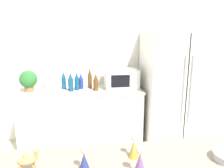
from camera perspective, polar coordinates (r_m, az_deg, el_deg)
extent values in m
cube|color=silver|center=(3.47, -2.93, 6.44)|extent=(8.00, 0.06, 2.55)
cube|color=white|center=(3.35, -7.87, -9.01)|extent=(1.74, 0.60, 0.85)
cube|color=beige|center=(3.21, -8.11, -1.68)|extent=(1.77, 0.63, 0.03)
cube|color=white|center=(3.41, 16.13, -1.31)|extent=(0.94, 0.73, 1.71)
cube|color=black|center=(3.09, 18.87, -2.97)|extent=(0.01, 0.01, 1.65)
cylinder|color=#B2B5BA|center=(3.03, 18.28, -1.54)|extent=(0.02, 0.02, 0.94)
cylinder|color=#B2B5BA|center=(3.08, 19.95, -1.46)|extent=(0.02, 0.02, 0.94)
cube|color=gray|center=(1.35, 9.63, -20.70)|extent=(1.77, 0.54, 0.03)
cylinder|color=#9E6B47|center=(3.26, -20.83, -1.12)|extent=(0.12, 0.12, 0.08)
sphere|color=#2D7033|center=(3.23, -21.02, 1.15)|extent=(0.24, 0.24, 0.24)
cylinder|color=white|center=(3.25, -16.58, 0.58)|extent=(0.12, 0.12, 0.24)
cube|color=white|center=(3.24, 2.44, 1.44)|extent=(0.48, 0.36, 0.28)
cube|color=black|center=(3.06, 2.25, 0.74)|extent=(0.26, 0.01, 0.17)
cylinder|color=brown|center=(3.26, -5.79, 0.59)|extent=(0.06, 0.06, 0.19)
cone|color=brown|center=(3.23, -5.85, 3.12)|extent=(0.06, 0.06, 0.10)
cylinder|color=gold|center=(3.22, -5.87, 4.11)|extent=(0.02, 0.02, 0.01)
cylinder|color=navy|center=(3.26, -12.48, 0.13)|extent=(0.07, 0.07, 0.16)
cone|color=navy|center=(3.23, -12.59, 2.31)|extent=(0.06, 0.06, 0.09)
cylinder|color=gold|center=(3.22, -12.63, 3.17)|extent=(0.02, 0.02, 0.01)
cylinder|color=brown|center=(3.10, -4.26, -0.28)|extent=(0.07, 0.07, 0.15)
cone|color=brown|center=(3.08, -4.30, 1.91)|extent=(0.07, 0.07, 0.09)
cylinder|color=gold|center=(3.07, -4.31, 2.78)|extent=(0.02, 0.02, 0.01)
cylinder|color=navy|center=(3.16, -9.13, -0.09)|extent=(0.07, 0.07, 0.16)
cone|color=navy|center=(3.14, -9.21, 2.18)|extent=(0.06, 0.06, 0.09)
cylinder|color=gold|center=(3.13, -9.25, 3.08)|extent=(0.02, 0.02, 0.01)
cylinder|color=navy|center=(3.12, -10.71, -0.33)|extent=(0.07, 0.07, 0.16)
cone|color=navy|center=(3.09, -10.81, 2.00)|extent=(0.07, 0.07, 0.09)
cylinder|color=gold|center=(3.08, -10.84, 2.91)|extent=(0.03, 0.03, 0.01)
cylinder|color=navy|center=(3.23, -8.08, 0.04)|extent=(0.07, 0.07, 0.15)
cone|color=navy|center=(3.20, -8.14, 2.03)|extent=(0.06, 0.06, 0.08)
cylinder|color=gold|center=(3.19, -8.16, 2.82)|extent=(0.02, 0.02, 0.01)
ellipsoid|color=tan|center=(1.29, -21.40, -18.19)|extent=(0.10, 0.07, 0.05)
sphere|color=tan|center=(1.28, -21.49, -17.31)|extent=(0.04, 0.04, 0.04)
cylinder|color=tan|center=(1.27, -19.20, -17.15)|extent=(0.02, 0.02, 0.05)
sphere|color=tan|center=(1.26, -19.28, -16.19)|extent=(0.03, 0.03, 0.03)
cylinder|color=tan|center=(1.32, -19.72, -19.74)|extent=(0.01, 0.01, 0.05)
cone|color=#6B4784|center=(1.22, 7.27, -20.12)|extent=(0.07, 0.07, 0.12)
sphere|color=beige|center=(1.18, 7.39, -16.73)|extent=(0.05, 0.05, 0.05)
cone|color=navy|center=(1.25, -7.25, -19.62)|extent=(0.06, 0.06, 0.11)
sphere|color=beige|center=(1.22, -7.35, -16.70)|extent=(0.04, 0.04, 0.04)
cone|color=#B28933|center=(1.37, 5.87, -16.51)|extent=(0.06, 0.06, 0.11)
sphere|color=beige|center=(1.33, 5.94, -13.70)|extent=(0.04, 0.04, 0.04)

